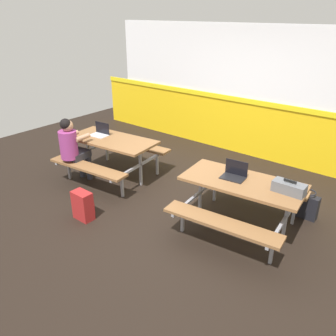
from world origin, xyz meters
The scene contains 10 objects.
ground_plane centered at (0.00, 0.00, -0.01)m, with size 10.00×10.00×0.02m, color black.
accent_backdrop centered at (0.00, 2.58, 1.25)m, with size 8.00×0.14×2.60m.
picnic_table_left centered at (-1.30, 0.02, 0.57)m, with size 1.68×1.70×0.74m.
picnic_table_right centered at (1.30, -0.01, 0.57)m, with size 1.68×1.70×0.74m.
student_nearer centered at (-1.64, -0.57, 0.71)m, with size 0.39×0.54×1.21m.
laptop_silver centered at (-1.61, 0.03, 0.79)m, with size 0.34×0.25×0.22m.
laptop_dark centered at (1.15, 0.02, 0.79)m, with size 0.34×0.25×0.22m.
toolbox_grey centered at (1.89, 0.06, 0.81)m, with size 0.40×0.18×0.18m.
backpack_dark centered at (-0.60, -1.23, 0.22)m, with size 0.30×0.22×0.44m.
tote_bag_bright centered at (1.94, 0.86, 0.19)m, with size 0.34×0.21×0.43m.
Camera 1 is at (3.08, -3.82, 2.82)m, focal length 36.67 mm.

